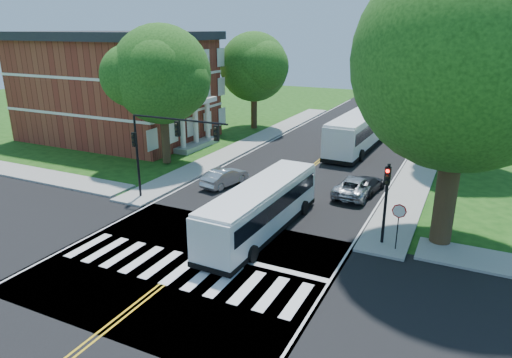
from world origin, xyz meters
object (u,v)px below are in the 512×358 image
Objects in this scene: bus_follow at (358,131)px; dark_sedan at (367,184)px; hatchback at (225,177)px; suv at (356,186)px; signal_nw at (164,140)px; bus_lead at (261,208)px; signal_ne at (386,194)px.

bus_follow reaches higher than dark_sedan.
suv reaches higher than hatchback.
signal_nw is 0.54× the size of bus_follow.
dark_sedan is (3.90, 9.34, -0.92)m from bus_lead.
signal_nw is 1.47× the size of suv.
hatchback is at bearing 71.22° from signal_nw.
bus_lead is 2.78× the size of dark_sedan.
signal_ne is 8.01m from suv.
signal_nw is at bearing -8.47° from bus_lead.
signal_ne is at bearing 115.95° from dark_sedan.
bus_follow is at bearing -101.74° from hatchback.
signal_nw is 13.46m from suv.
bus_lead is (-6.55, -1.35, -1.45)m from signal_ne.
dark_sedan is at bearing -114.58° from suv.
signal_nw reaches higher than signal_ne.
dark_sedan is (9.77, 3.19, -0.09)m from hatchback.
signal_ne is 8.74m from dark_sedan.
bus_lead is 9.03m from suv.
dark_sedan is (11.41, 8.00, -3.79)m from signal_nw.
bus_lead is 21.01m from bus_follow.
suv is (9.24, 2.19, 0.01)m from hatchback.
signal_nw is at bearing 82.17° from hatchback.
dark_sedan is at bearing 35.03° from signal_nw.
bus_lead is at bearing 74.94° from dark_sedan.
signal_nw is 1.76× the size of hatchback.
signal_ne is 13.51m from hatchback.
hatchback is at bearing 158.87° from signal_ne.
bus_follow is 2.70× the size of suv.
bus_follow is at bearing 107.51° from signal_ne.
signal_nw is 1.62× the size of signal_ne.
signal_ne is 1.09× the size of hatchback.
hatchback is 1.02× the size of dark_sedan.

